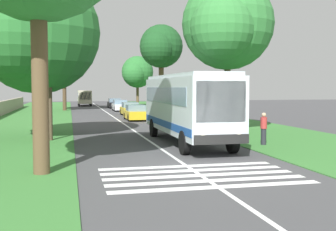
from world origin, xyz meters
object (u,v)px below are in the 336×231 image
(trailing_car_3, at_px, (115,104))
(roadside_tree_right_0, at_px, (160,48))
(trailing_car_2, at_px, (120,106))
(trailing_minibus_0, at_px, (85,96))
(roadside_tree_left_2, at_px, (62,46))
(pedestrian, at_px, (264,128))
(roadside_tree_right_1, at_px, (136,73))
(utility_pole, at_px, (49,67))
(coach_bus, at_px, (186,104))
(trailing_car_0, at_px, (135,113))
(trailing_car_1, at_px, (130,109))
(roadside_tree_left_0, at_px, (34,35))
(roadside_tree_right_2, at_px, (226,26))

(trailing_car_3, height_order, roadside_tree_right_0, roadside_tree_right_0)
(trailing_car_2, relative_size, roadside_tree_right_0, 0.42)
(trailing_car_2, height_order, trailing_minibus_0, trailing_minibus_0)
(roadside_tree_left_2, relative_size, pedestrian, 7.26)
(trailing_car_2, bearing_deg, roadside_tree_right_1, -17.92)
(roadside_tree_right_0, distance_m, utility_pole, 26.52)
(roadside_tree_left_2, xyz_separation_m, utility_pole, (-32.14, 0.18, -4.21))
(coach_bus, relative_size, trailing_car_3, 2.60)
(trailing_car_0, relative_size, roadside_tree_right_1, 0.54)
(trailing_car_1, distance_m, trailing_car_3, 16.84)
(roadside_tree_right_1, bearing_deg, roadside_tree_left_0, 163.37)
(utility_pole, bearing_deg, trailing_car_0, -26.33)
(trailing_minibus_0, relative_size, roadside_tree_right_1, 0.75)
(roadside_tree_left_0, distance_m, roadside_tree_left_2, 30.90)
(pedestrian, bearing_deg, trailing_car_1, 7.81)
(trailing_car_3, height_order, roadside_tree_right_2, roadside_tree_right_2)
(roadside_tree_left_0, height_order, roadside_tree_right_0, roadside_tree_right_0)
(roadside_tree_right_0, bearing_deg, trailing_car_3, 15.02)
(coach_bus, relative_size, roadside_tree_left_2, 0.91)
(trailing_minibus_0, relative_size, pedestrian, 3.55)
(coach_bus, bearing_deg, trailing_car_1, -0.48)
(trailing_minibus_0, bearing_deg, roadside_tree_left_2, 167.18)
(trailing_car_3, relative_size, roadside_tree_right_1, 0.54)
(coach_bus, height_order, trailing_car_0, coach_bus)
(trailing_car_1, xyz_separation_m, trailing_minibus_0, (25.63, 3.97, 0.88))
(coach_bus, distance_m, roadside_tree_right_0, 27.31)
(trailing_car_0, distance_m, trailing_minibus_0, 32.73)
(roadside_tree_right_1, bearing_deg, trailing_car_2, 162.08)
(trailing_car_0, height_order, utility_pole, utility_pole)
(trailing_car_0, bearing_deg, coach_bus, -179.17)
(trailing_car_3, distance_m, pedestrian, 42.60)
(trailing_car_3, bearing_deg, roadside_tree_left_2, 128.33)
(roadside_tree_right_0, relative_size, roadside_tree_right_2, 1.00)
(coach_bus, height_order, trailing_car_1, coach_bus)
(trailing_car_2, distance_m, roadside_tree_right_2, 29.43)
(trailing_car_1, height_order, roadside_tree_left_0, roadside_tree_left_0)
(roadside_tree_left_2, bearing_deg, pedestrian, -163.58)
(trailing_car_0, distance_m, roadside_tree_left_2, 20.70)
(roadside_tree_right_0, height_order, utility_pole, roadside_tree_right_0)
(roadside_tree_left_0, xyz_separation_m, pedestrian, (-5.87, -11.87, -5.23))
(coach_bus, distance_m, roadside_tree_right_2, 7.72)
(trailing_car_3, relative_size, roadside_tree_right_2, 0.42)
(trailing_car_1, height_order, roadside_tree_right_0, roadside_tree_right_0)
(trailing_car_3, relative_size, roadside_tree_left_2, 0.35)
(utility_pole, bearing_deg, pedestrian, -112.38)
(trailing_car_0, distance_m, pedestrian, 19.14)
(trailing_minibus_0, distance_m, roadside_tree_right_0, 25.02)
(roadside_tree_right_1, bearing_deg, utility_pole, 164.95)
(roadside_tree_left_0, distance_m, pedestrian, 14.23)
(trailing_car_2, xyz_separation_m, roadside_tree_left_2, (1.89, 7.25, 7.73))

